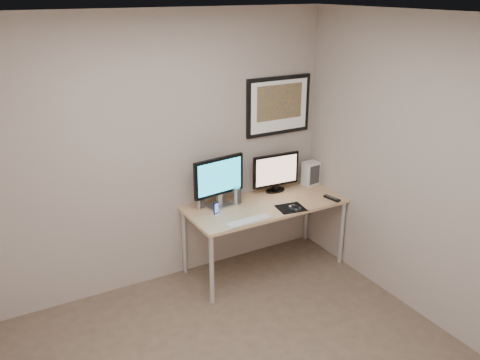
{
  "coord_description": "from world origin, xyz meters",
  "views": [
    {
      "loc": [
        -1.5,
        -2.59,
        2.78
      ],
      "look_at": [
        0.57,
        1.1,
        1.15
      ],
      "focal_mm": 38.0,
      "sensor_mm": 36.0,
      "label": 1
    }
  ],
  "objects": [
    {
      "name": "monitor_tv",
      "position": [
        1.26,
        1.57,
        0.95
      ],
      "size": [
        0.53,
        0.13,
        0.41
      ],
      "rotation": [
        0.0,
        0.0,
        -0.06
      ],
      "color": "black",
      "rests_on": "desk"
    },
    {
      "name": "mousepad",
      "position": [
        1.16,
        1.13,
        0.73
      ],
      "size": [
        0.29,
        0.27,
        0.0
      ],
      "primitive_type": "cube",
      "rotation": [
        0.0,
        0.0,
        -0.15
      ],
      "color": "black",
      "rests_on": "desk"
    },
    {
      "name": "room",
      "position": [
        0.0,
        0.45,
        1.64
      ],
      "size": [
        3.6,
        3.6,
        3.6
      ],
      "color": "white",
      "rests_on": "ground"
    },
    {
      "name": "speaker_left",
      "position": [
        0.38,
        1.56,
        0.82
      ],
      "size": [
        0.08,
        0.08,
        0.17
      ],
      "primitive_type": "cylinder",
      "rotation": [
        0.0,
        0.0,
        0.22
      ],
      "color": "#AFAFB4",
      "rests_on": "desk"
    },
    {
      "name": "desk",
      "position": [
        1.0,
        1.35,
        0.66
      ],
      "size": [
        1.6,
        0.7,
        0.73
      ],
      "color": "#A87151",
      "rests_on": "floor"
    },
    {
      "name": "monitor_large",
      "position": [
        0.57,
        1.51,
        1.01
      ],
      "size": [
        0.55,
        0.21,
        0.51
      ],
      "rotation": [
        0.0,
        0.0,
        0.13
      ],
      "color": "#AFAFB4",
      "rests_on": "desk"
    },
    {
      "name": "phone_dock",
      "position": [
        0.45,
        1.34,
        0.8
      ],
      "size": [
        0.08,
        0.08,
        0.14
      ],
      "primitive_type": "cube",
      "rotation": [
        0.0,
        0.0,
        0.37
      ],
      "color": "black",
      "rests_on": "desk"
    },
    {
      "name": "mouse",
      "position": [
        1.18,
        1.09,
        0.75
      ],
      "size": [
        0.07,
        0.12,
        0.04
      ],
      "primitive_type": "ellipsoid",
      "rotation": [
        0.0,
        0.0,
        0.1
      ],
      "color": "black",
      "rests_on": "mousepad"
    },
    {
      "name": "keyboard",
      "position": [
        0.65,
        1.07,
        0.74
      ],
      "size": [
        0.46,
        0.14,
        0.02
      ],
      "primitive_type": "cube",
      "rotation": [
        0.0,
        0.0,
        0.05
      ],
      "color": "silver",
      "rests_on": "desk"
    },
    {
      "name": "fan_unit",
      "position": [
        1.71,
        1.55,
        0.86
      ],
      "size": [
        0.18,
        0.14,
        0.26
      ],
      "primitive_type": "cube",
      "rotation": [
        0.0,
        0.0,
        0.12
      ],
      "color": "silver",
      "rests_on": "desk"
    },
    {
      "name": "remote",
      "position": [
        1.65,
        1.1,
        0.74
      ],
      "size": [
        0.08,
        0.2,
        0.02
      ],
      "primitive_type": "cube",
      "rotation": [
        0.0,
        0.0,
        0.19
      ],
      "color": "black",
      "rests_on": "desk"
    },
    {
      "name": "speaker_right",
      "position": [
        0.74,
        1.47,
        0.82
      ],
      "size": [
        0.09,
        0.09,
        0.18
      ],
      "primitive_type": "cylinder",
      "rotation": [
        0.0,
        0.0,
        0.41
      ],
      "color": "#AFAFB4",
      "rests_on": "desk"
    },
    {
      "name": "framed_art",
      "position": [
        1.35,
        1.68,
        1.62
      ],
      "size": [
        0.75,
        0.04,
        0.6
      ],
      "color": "black",
      "rests_on": "room"
    }
  ]
}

